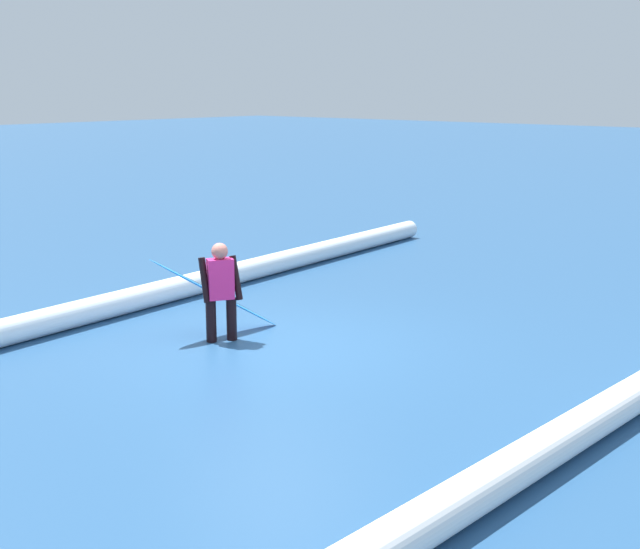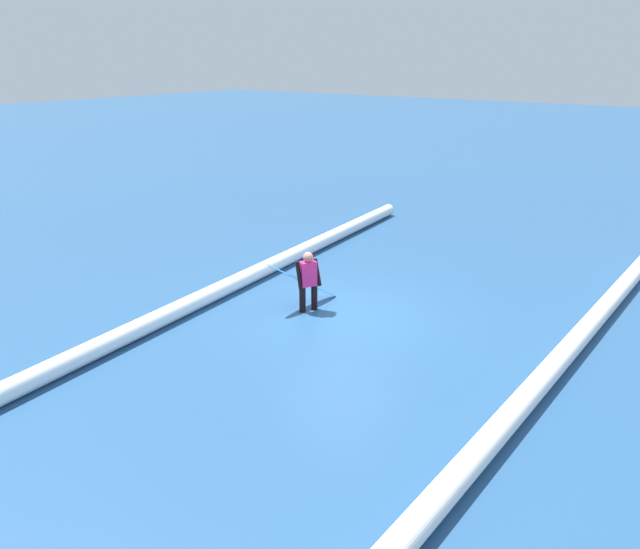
% 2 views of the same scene
% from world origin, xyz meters
% --- Properties ---
extents(ground_plane, '(127.14, 127.14, 0.00)m').
position_xyz_m(ground_plane, '(0.00, 0.00, 0.00)').
color(ground_plane, navy).
extents(surfer, '(0.46, 0.41, 1.34)m').
position_xyz_m(surfer, '(0.29, -0.71, 0.75)').
color(surfer, black).
rests_on(surfer, ground_plane).
extents(surfboard, '(1.82, 0.88, 1.18)m').
position_xyz_m(surfboard, '(0.12, -1.01, 0.57)').
color(surfboard, '#268CE5').
rests_on(surfboard, ground_plane).
extents(wave_crest_foreground, '(17.24, 1.67, 0.37)m').
position_xyz_m(wave_crest_foreground, '(0.52, -2.84, 0.19)').
color(wave_crest_foreground, white).
rests_on(wave_crest_foreground, ground_plane).
extents(wave_crest_midground, '(18.40, 1.10, 0.38)m').
position_xyz_m(wave_crest_midground, '(1.30, 4.42, 0.19)').
color(wave_crest_midground, white).
rests_on(wave_crest_midground, ground_plane).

